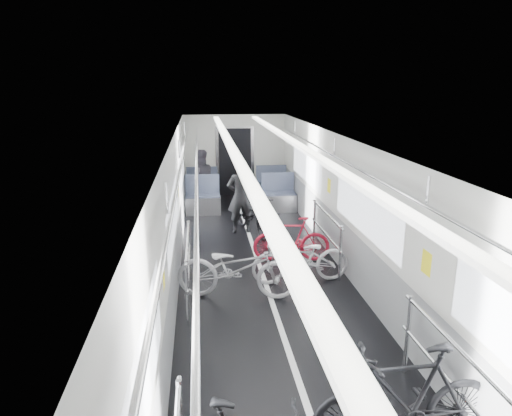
{
  "coord_description": "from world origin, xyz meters",
  "views": [
    {
      "loc": [
        -1.05,
        -6.54,
        3.34
      ],
      "look_at": [
        0.0,
        1.87,
        0.98
      ],
      "focal_mm": 32.0,
      "sensor_mm": 36.0,
      "label": 1
    }
  ],
  "objects_px": {
    "bike_right_mid": "(301,258)",
    "person_standing": "(241,196)",
    "bike_left_far": "(237,268)",
    "person_seated": "(201,179)",
    "bike_right_near": "(406,399)",
    "bike_right_far": "(291,239)",
    "bike_aisle": "(252,215)"
  },
  "relations": [
    {
      "from": "bike_left_far",
      "to": "bike_right_mid",
      "type": "relative_size",
      "value": 1.13
    },
    {
      "from": "bike_right_near",
      "to": "bike_right_far",
      "type": "xyz_separation_m",
      "value": [
        -0.12,
        4.7,
        -0.1
      ]
    },
    {
      "from": "bike_left_far",
      "to": "person_seated",
      "type": "xyz_separation_m",
      "value": [
        -0.52,
        5.43,
        0.3
      ]
    },
    {
      "from": "bike_right_mid",
      "to": "person_seated",
      "type": "xyz_separation_m",
      "value": [
        -1.64,
        5.02,
        0.36
      ]
    },
    {
      "from": "bike_left_far",
      "to": "bike_aisle",
      "type": "relative_size",
      "value": 1.14
    },
    {
      "from": "bike_right_near",
      "to": "bike_right_far",
      "type": "distance_m",
      "value": 4.7
    },
    {
      "from": "bike_left_far",
      "to": "bike_right_near",
      "type": "relative_size",
      "value": 1.06
    },
    {
      "from": "bike_left_far",
      "to": "bike_right_near",
      "type": "bearing_deg",
      "value": -147.83
    },
    {
      "from": "bike_right_mid",
      "to": "person_seated",
      "type": "bearing_deg",
      "value": -164.47
    },
    {
      "from": "person_seated",
      "to": "bike_left_far",
      "type": "bearing_deg",
      "value": 86.2
    },
    {
      "from": "bike_right_near",
      "to": "bike_right_mid",
      "type": "relative_size",
      "value": 1.06
    },
    {
      "from": "bike_right_mid",
      "to": "person_standing",
      "type": "height_order",
      "value": "person_standing"
    },
    {
      "from": "person_standing",
      "to": "person_seated",
      "type": "distance_m",
      "value": 2.36
    },
    {
      "from": "bike_right_near",
      "to": "person_seated",
      "type": "xyz_separation_m",
      "value": [
        -1.79,
        8.74,
        0.26
      ]
    },
    {
      "from": "bike_right_far",
      "to": "person_standing",
      "type": "height_order",
      "value": "person_standing"
    },
    {
      "from": "bike_right_mid",
      "to": "bike_aisle",
      "type": "relative_size",
      "value": 1.01
    },
    {
      "from": "bike_aisle",
      "to": "person_standing",
      "type": "height_order",
      "value": "person_standing"
    },
    {
      "from": "person_seated",
      "to": "bike_right_near",
      "type": "bearing_deg",
      "value": 92.3
    },
    {
      "from": "bike_right_near",
      "to": "bike_right_mid",
      "type": "distance_m",
      "value": 3.73
    },
    {
      "from": "bike_aisle",
      "to": "person_standing",
      "type": "distance_m",
      "value": 0.49
    },
    {
      "from": "bike_left_far",
      "to": "bike_right_mid",
      "type": "xyz_separation_m",
      "value": [
        1.12,
        0.42,
        -0.06
      ]
    },
    {
      "from": "bike_right_near",
      "to": "person_seated",
      "type": "height_order",
      "value": "person_seated"
    },
    {
      "from": "bike_right_near",
      "to": "bike_aisle",
      "type": "xyz_separation_m",
      "value": [
        -0.66,
        6.46,
        -0.1
      ]
    },
    {
      "from": "bike_right_mid",
      "to": "person_standing",
      "type": "bearing_deg",
      "value": -167.42
    },
    {
      "from": "bike_right_mid",
      "to": "person_seated",
      "type": "height_order",
      "value": "person_seated"
    },
    {
      "from": "bike_right_near",
      "to": "person_seated",
      "type": "bearing_deg",
      "value": -169.76
    },
    {
      "from": "bike_right_mid",
      "to": "person_standing",
      "type": "xyz_separation_m",
      "value": [
        -0.77,
        2.83,
        0.4
      ]
    },
    {
      "from": "bike_right_far",
      "to": "person_standing",
      "type": "xyz_separation_m",
      "value": [
        -0.8,
        1.85,
        0.4
      ]
    },
    {
      "from": "bike_left_far",
      "to": "bike_right_far",
      "type": "relative_size",
      "value": 1.3
    },
    {
      "from": "bike_right_mid",
      "to": "bike_aisle",
      "type": "distance_m",
      "value": 2.78
    },
    {
      "from": "bike_right_far",
      "to": "person_standing",
      "type": "relative_size",
      "value": 0.87
    },
    {
      "from": "bike_right_far",
      "to": "bike_aisle",
      "type": "height_order",
      "value": "bike_right_far"
    }
  ]
}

